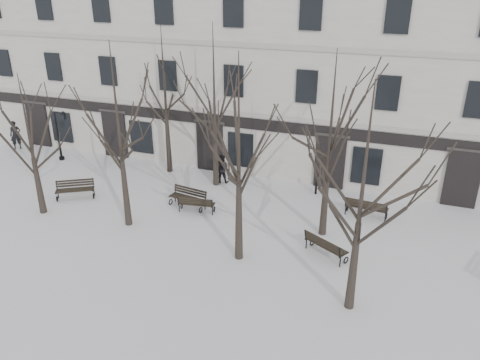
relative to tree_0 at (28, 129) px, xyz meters
The scene contains 19 objects.
ground 9.93m from the tree_0, ahead, with size 100.00×100.00×0.00m, color silver.
building 15.72m from the tree_0, 54.99° to the left, with size 40.40×10.20×11.40m.
tree_0 is the anchor object (origin of this frame).
tree_1 4.70m from the tree_0, ahead, with size 5.81×5.81×8.31m.
tree_2 10.42m from the tree_0, ahead, with size 5.81×5.81×8.30m.
tree_3 15.21m from the tree_0, ahead, with size 5.58×5.58×7.97m.
tree_4 7.62m from the tree_0, 64.04° to the left, with size 5.79×5.79×8.27m.
tree_5 9.00m from the tree_0, 42.00° to the left, with size 6.01×6.01×8.59m.
tree_6 13.50m from the tree_0, 11.60° to the left, with size 5.67×5.67×8.10m.
bench_0 4.18m from the tree_0, 75.99° to the left, with size 1.95×1.56×0.96m.
bench_1 8.37m from the tree_0, 20.20° to the left, with size 1.83×0.91×0.89m.
bench_2 14.16m from the tree_0, ahead, with size 1.96×1.51×0.95m.
bench_3 7.97m from the tree_0, 25.28° to the left, with size 1.98×0.97×0.96m.
bench_4 16.06m from the tree_0, 18.53° to the left, with size 2.03×0.88×0.99m.
lamp_post 7.51m from the tree_0, 121.43° to the left, with size 1.00×0.37×3.19m.
bollard_a 11.03m from the tree_0, 43.21° to the left, with size 0.14×0.14×1.06m.
bollard_b 14.25m from the tree_0, 29.06° to the left, with size 0.14×0.14×1.09m.
pedestrian_a 11.25m from the tree_0, 140.20° to the left, with size 0.69×0.45×1.89m, color black.
pedestrian_b 10.25m from the tree_0, 43.31° to the left, with size 0.79×0.62×1.63m, color black.
Camera 1 is at (7.11, -15.51, 10.68)m, focal length 35.00 mm.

